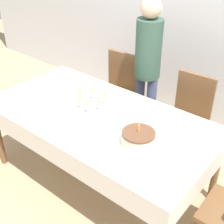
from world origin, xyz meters
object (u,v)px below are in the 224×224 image
at_px(plate_stack_dessert, 117,124).
at_px(gift_bag, 12,114).
at_px(dining_chair_far_right, 188,116).
at_px(birthday_cake, 138,138).
at_px(plate_stack_main, 96,134).
at_px(dining_chair_far_left, 117,89).
at_px(person_standing, 148,60).
at_px(champagne_tray, 90,100).

relative_size(plate_stack_dessert, gift_bag, 0.65).
bearing_deg(dining_chair_far_right, gift_bag, -157.87).
bearing_deg(birthday_cake, gift_bag, 175.40).
relative_size(plate_stack_main, plate_stack_dessert, 1.41).
xyz_separation_m(dining_chair_far_left, gift_bag, (-1.08, -0.82, -0.39)).
xyz_separation_m(birthday_cake, person_standing, (-0.62, 1.04, 0.15)).
bearing_deg(person_standing, dining_chair_far_right, -5.32).
height_order(champagne_tray, gift_bag, champagne_tray).
height_order(birthday_cake, person_standing, person_standing).
bearing_deg(dining_chair_far_right, plate_stack_main, -103.41).
bearing_deg(champagne_tray, gift_bag, -179.58).
distance_m(birthday_cake, plate_stack_main, 0.35).
bearing_deg(plate_stack_main, plate_stack_dessert, 80.64).
relative_size(birthday_cake, plate_stack_main, 1.05).
xyz_separation_m(birthday_cake, gift_bag, (-2.07, 0.17, -0.69)).
height_order(dining_chair_far_right, champagne_tray, dining_chair_far_right).
relative_size(birthday_cake, champagne_tray, 0.74).
distance_m(champagne_tray, gift_bag, 1.57).
bearing_deg(plate_stack_dessert, birthday_cake, -17.29).
bearing_deg(birthday_cake, person_standing, 120.87).
xyz_separation_m(dining_chair_far_right, gift_bag, (-2.01, -0.82, -0.39)).
bearing_deg(dining_chair_far_left, birthday_cake, -44.84).
distance_m(dining_chair_far_right, birthday_cake, 1.03).
bearing_deg(gift_bag, plate_stack_dessert, -2.50).
height_order(plate_stack_dessert, person_standing, person_standing).
bearing_deg(dining_chair_far_left, gift_bag, -142.78).
relative_size(dining_chair_far_right, champagne_tray, 2.70).
bearing_deg(dining_chair_far_right, dining_chair_far_left, -180.00).
bearing_deg(person_standing, plate_stack_main, -75.69).
distance_m(champagne_tray, plate_stack_main, 0.47).
height_order(birthday_cake, champagne_tray, birthday_cake).
bearing_deg(gift_bag, birthday_cake, -4.60).
distance_m(dining_chair_far_right, plate_stack_dessert, 0.96).
bearing_deg(dining_chair_far_right, champagne_tray, -127.03).
xyz_separation_m(champagne_tray, gift_bag, (-1.40, -0.01, -0.71)).
relative_size(plate_stack_dessert, person_standing, 0.11).
distance_m(dining_chair_far_right, champagne_tray, 1.06).
bearing_deg(plate_stack_main, dining_chair_far_left, 120.88).
bearing_deg(dining_chair_far_left, champagne_tray, -68.04).
bearing_deg(gift_bag, plate_stack_main, -9.76).
xyz_separation_m(plate_stack_dessert, person_standing, (-0.34, 0.95, 0.20)).
bearing_deg(gift_bag, person_standing, 31.04).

